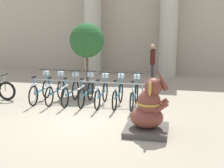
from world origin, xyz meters
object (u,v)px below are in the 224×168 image
(bicycle_0, at_px, (41,90))
(bicycle_3, at_px, (86,92))
(bicycle_4, at_px, (102,93))
(bicycle_6, at_px, (134,95))
(bicycle_5, at_px, (118,94))
(person_pedestrian, at_px, (153,60))
(bicycle_1, at_px, (56,91))
(bicycle_2, at_px, (71,91))
(elephant_statue, at_px, (148,111))
(potted_tree, at_px, (87,43))

(bicycle_0, relative_size, bicycle_3, 1.00)
(bicycle_4, xyz_separation_m, bicycle_6, (1.10, 0.03, 0.00))
(bicycle_0, relative_size, bicycle_5, 1.00)
(bicycle_4, height_order, person_pedestrian, person_pedestrian)
(bicycle_3, height_order, bicycle_4, same)
(bicycle_1, distance_m, person_pedestrian, 4.91)
(bicycle_2, height_order, bicycle_5, same)
(bicycle_3, xyz_separation_m, elephant_statue, (2.34, -2.27, 0.16))
(bicycle_1, bearing_deg, elephant_statue, -33.04)
(bicycle_1, xyz_separation_m, bicycle_5, (2.21, 0.01, 0.00))
(bicycle_1, height_order, bicycle_3, same)
(bicycle_6, relative_size, person_pedestrian, 0.99)
(bicycle_1, distance_m, bicycle_2, 0.55)
(potted_tree, bearing_deg, bicycle_1, -111.03)
(bicycle_5, bearing_deg, elephant_statue, -61.25)
(bicycle_0, xyz_separation_m, bicycle_3, (1.66, 0.05, 0.00))
(bicycle_1, height_order, bicycle_5, same)
(elephant_statue, bearing_deg, bicycle_4, 129.00)
(bicycle_3, relative_size, bicycle_6, 1.00)
(bicycle_1, xyz_separation_m, bicycle_2, (0.55, -0.01, 0.00))
(bicycle_0, distance_m, potted_tree, 2.57)
(bicycle_2, relative_size, elephant_statue, 1.03)
(bicycle_2, height_order, bicycle_3, same)
(bicycle_5, distance_m, elephant_statue, 2.57)
(bicycle_0, bearing_deg, bicycle_2, 1.06)
(bicycle_3, height_order, bicycle_6, same)
(bicycle_5, height_order, elephant_statue, elephant_statue)
(bicycle_6, bearing_deg, bicycle_4, -178.22)
(bicycle_6, bearing_deg, elephant_statue, -73.06)
(bicycle_1, height_order, potted_tree, potted_tree)
(bicycle_0, bearing_deg, bicycle_4, -0.19)
(bicycle_5, height_order, bicycle_6, same)
(bicycle_3, relative_size, elephant_statue, 1.03)
(bicycle_1, xyz_separation_m, person_pedestrian, (3.01, 3.83, 0.65))
(bicycle_6, distance_m, person_pedestrian, 3.89)
(bicycle_0, height_order, bicycle_6, same)
(bicycle_1, bearing_deg, bicycle_4, -1.14)
(bicycle_3, distance_m, potted_tree, 2.28)
(bicycle_0, distance_m, elephant_statue, 4.57)
(bicycle_1, bearing_deg, bicycle_6, 0.03)
(bicycle_5, distance_m, person_pedestrian, 3.95)
(bicycle_0, height_order, bicycle_3, same)
(bicycle_1, distance_m, bicycle_4, 1.66)
(bicycle_6, distance_m, elephant_statue, 2.35)
(bicycle_2, bearing_deg, bicycle_4, -1.45)
(bicycle_1, height_order, elephant_statue, elephant_statue)
(bicycle_2, relative_size, bicycle_6, 1.00)
(bicycle_0, xyz_separation_m, bicycle_2, (1.10, 0.02, 0.00))
(bicycle_4, distance_m, person_pedestrian, 4.14)
(bicycle_2, distance_m, potted_tree, 2.26)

